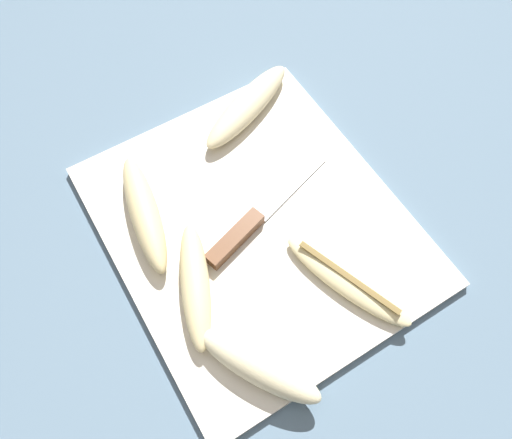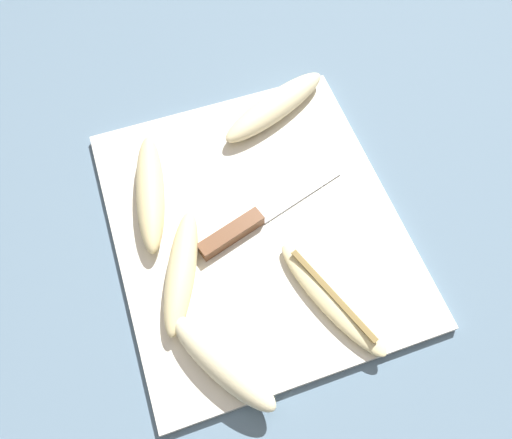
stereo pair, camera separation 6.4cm
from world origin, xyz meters
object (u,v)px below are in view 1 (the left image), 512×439
(banana_pale_long, at_px, (259,366))
(banana_mellow_near, at_px, (144,213))
(banana_ripe_center, at_px, (195,285))
(banana_cream_curved, at_px, (247,106))
(banana_soft_right, at_px, (347,280))
(knife, at_px, (247,227))

(banana_pale_long, bearing_deg, banana_mellow_near, -173.98)
(banana_mellow_near, relative_size, banana_ripe_center, 1.11)
(banana_cream_curved, bearing_deg, banana_soft_right, -6.40)
(banana_mellow_near, relative_size, banana_cream_curved, 0.97)
(knife, height_order, banana_ripe_center, banana_ripe_center)
(knife, height_order, banana_cream_curved, banana_cream_curved)
(banana_cream_curved, bearing_deg, banana_pale_long, -28.86)
(banana_pale_long, bearing_deg, banana_soft_right, 102.48)
(banana_mellow_near, bearing_deg, banana_pale_long, 6.02)
(banana_pale_long, bearing_deg, knife, 153.50)
(banana_soft_right, bearing_deg, knife, -152.36)
(banana_mellow_near, relative_size, banana_pale_long, 1.20)
(knife, bearing_deg, banana_mellow_near, -145.04)
(knife, distance_m, banana_mellow_near, 0.13)
(banana_soft_right, bearing_deg, banana_ripe_center, -118.89)
(banana_cream_curved, height_order, banana_pale_long, banana_pale_long)
(banana_mellow_near, bearing_deg, banana_cream_curved, 112.27)
(knife, relative_size, banana_ripe_center, 1.32)
(banana_soft_right, relative_size, banana_ripe_center, 1.10)
(knife, distance_m, banana_cream_curved, 0.19)
(banana_mellow_near, distance_m, banana_ripe_center, 0.12)
(banana_mellow_near, height_order, banana_cream_curved, banana_mellow_near)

